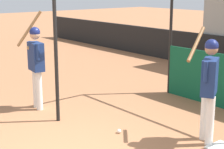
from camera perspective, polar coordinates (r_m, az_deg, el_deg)
batting_cage at (r=7.45m, az=16.59°, el=2.31°), size 3.82×3.20×2.87m
home_plate at (r=6.38m, az=16.63°, el=-10.69°), size 0.44×0.44×0.02m
player_batter at (r=6.25m, az=14.56°, el=-0.99°), size 0.74×0.72×1.87m
player_waiting at (r=7.92m, az=-11.53°, el=2.17°), size 0.80×0.50×2.05m
baseball at (r=6.71m, az=1.09°, el=-8.62°), size 0.07×0.07×0.07m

